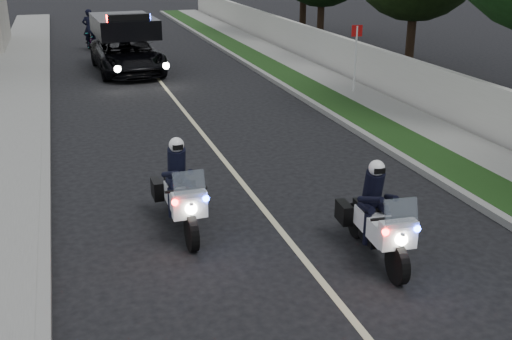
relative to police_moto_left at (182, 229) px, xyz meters
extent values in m
plane|color=black|center=(1.71, -2.58, 0.00)|extent=(120.00, 120.00, 0.00)
cube|color=gray|center=(5.81, 7.42, 0.07)|extent=(0.20, 60.00, 0.15)
cube|color=#193814|center=(6.51, 7.42, 0.08)|extent=(1.20, 60.00, 0.16)
cube|color=gray|center=(7.81, 7.42, 0.08)|extent=(1.40, 60.00, 0.16)
cube|color=beige|center=(8.81, 7.42, 0.75)|extent=(0.22, 60.00, 1.50)
cube|color=gray|center=(-2.39, 7.42, 0.07)|extent=(0.20, 60.00, 0.15)
cube|color=gray|center=(-3.49, 7.42, 0.08)|extent=(2.00, 60.00, 0.16)
cube|color=#BFB78C|center=(1.71, 7.42, 0.00)|extent=(0.12, 50.00, 0.01)
imported|color=black|center=(0.76, 15.01, 0.00)|extent=(2.71, 5.44, 2.59)
imported|color=black|center=(-0.34, 20.93, 0.00)|extent=(0.86, 1.87, 0.95)
imported|color=black|center=(-0.34, 20.93, 0.00)|extent=(0.70, 0.51, 1.80)
camera|label=1|loc=(-1.77, -10.03, 4.92)|focal=42.63mm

